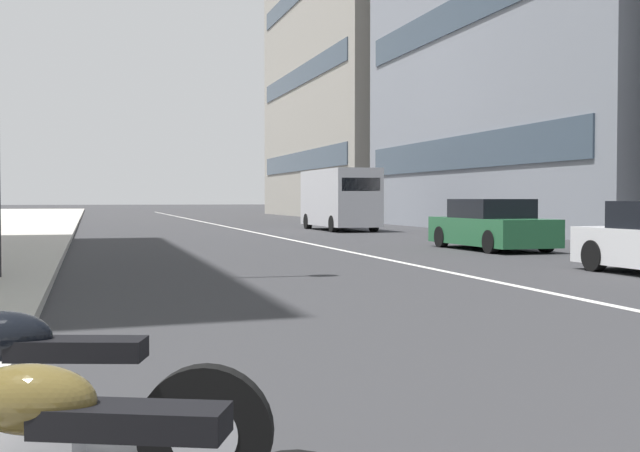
{
  "coord_description": "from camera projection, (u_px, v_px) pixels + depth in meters",
  "views": [
    {
      "loc": [
        -1.64,
        6.77,
        1.44
      ],
      "look_at": [
        10.72,
        3.36,
        1.02
      ],
      "focal_mm": 47.12,
      "sensor_mm": 36.0,
      "label": 1
    }
  ],
  "objects": [
    {
      "name": "lane_centre_stripe",
      "position": [
        248.0,
        231.0,
        37.15
      ],
      "size": [
        110.0,
        0.16,
        0.01
      ],
      "primitive_type": "cube",
      "color": "silver",
      "rests_on": "ground"
    },
    {
      "name": "delivery_van_ahead",
      "position": [
        339.0,
        198.0,
        38.01
      ],
      "size": [
        6.15,
        2.14,
        2.74
      ],
      "rotation": [
        0.0,
        0.0,
        0.01
      ],
      "color": "#B7B7BC",
      "rests_on": "ground"
    },
    {
      "name": "car_lead_in_lane",
      "position": [
        491.0,
        226.0,
        23.57
      ],
      "size": [
        4.57,
        1.97,
        1.43
      ],
      "rotation": [
        0.0,
        0.0,
        0.03
      ],
      "color": "#236038",
      "rests_on": "ground"
    },
    {
      "name": "motorcycle_under_tarp",
      "position": [
        36.0,
        412.0,
        4.01
      ],
      "size": [
        0.85,
        2.18,
        1.1
      ],
      "rotation": [
        0.0,
        0.0,
        1.28
      ],
      "color": "black",
      "rests_on": "ground"
    }
  ]
}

